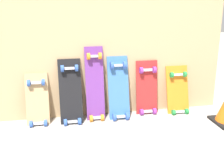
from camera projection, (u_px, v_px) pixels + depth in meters
The scene contains 8 objects.
ground_plane at pixel (111, 115), 2.94m from camera, with size 12.00×12.00×0.00m, color #B2AAA0.
plywood_wall_panel at pixel (109, 42), 2.80m from camera, with size 2.30×0.04×1.44m, color tan.
skateboard_natural at pixel (37, 103), 2.71m from camera, with size 0.21×0.21×0.53m.
skateboard_black at pixel (71, 95), 2.74m from camera, with size 0.21×0.24×0.65m.
skateboard_purple at pixel (95, 87), 2.79m from camera, with size 0.17×0.20×0.76m.
skateboard_blue at pixel (119, 91), 2.83m from camera, with size 0.20×0.23×0.65m.
skateboard_red at pixel (147, 90), 2.94m from camera, with size 0.22×0.15×0.60m.
skateboard_orange at pixel (178, 93), 2.98m from camera, with size 0.23×0.20×0.54m.
Camera 1 is at (-0.53, -2.67, 1.15)m, focal length 47.17 mm.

